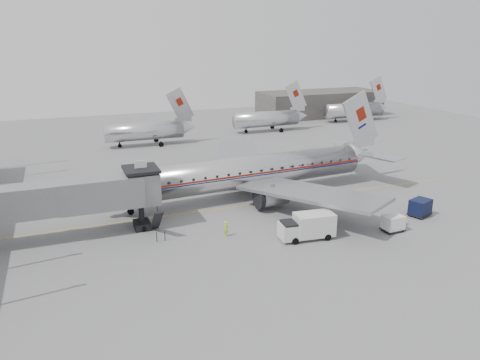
# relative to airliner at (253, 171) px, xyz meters

# --- Properties ---
(ground) EXTENTS (160.00, 160.00, 0.00)m
(ground) POSITION_rel_airliner_xyz_m (-5.40, -9.06, -3.09)
(ground) COLOR slate
(ground) RESTS_ON ground
(hangar) EXTENTS (30.00, 12.00, 6.00)m
(hangar) POSITION_rel_airliner_xyz_m (39.60, 50.94, -0.09)
(hangar) COLOR #3D3B37
(hangar) RESTS_ON ground
(apron_line) EXTENTS (60.00, 0.15, 0.01)m
(apron_line) POSITION_rel_airliner_xyz_m (-2.40, -3.06, -3.09)
(apron_line) COLOR gold
(apron_line) RESTS_ON ground
(jet_bridge) EXTENTS (21.00, 6.20, 7.10)m
(jet_bridge) POSITION_rel_airliner_xyz_m (-22.06, -5.39, 1.09)
(jet_bridge) COLOR slate
(jet_bridge) RESTS_ON ground
(distant_aircraft_near) EXTENTS (16.39, 3.20, 10.26)m
(distant_aircraft_near) POSITION_rel_airliner_xyz_m (-7.19, 32.94, -0.36)
(distant_aircraft_near) COLOR silver
(distant_aircraft_near) RESTS_ON ground
(distant_aircraft_mid) EXTENTS (16.39, 3.20, 10.26)m
(distant_aircraft_mid) POSITION_rel_airliner_xyz_m (18.81, 36.94, -0.36)
(distant_aircraft_mid) COLOR silver
(distant_aircraft_mid) RESTS_ON ground
(distant_aircraft_far) EXTENTS (16.39, 3.20, 10.26)m
(distant_aircraft_far) POSITION_rel_airliner_xyz_m (42.81, 40.94, -0.36)
(distant_aircraft_far) COLOR silver
(distant_aircraft_far) RESTS_ON ground
(airliner) EXTENTS (38.87, 35.91, 12.29)m
(airliner) POSITION_rel_airliner_xyz_m (0.00, 0.00, 0.00)
(airliner) COLOR silver
(airliner) RESTS_ON ground
(service_van) EXTENTS (5.58, 2.61, 2.54)m
(service_van) POSITION_rel_airliner_xyz_m (-0.08, -14.03, -1.76)
(service_van) COLOR silver
(service_van) RESTS_ON ground
(baggage_cart_navy) EXTENTS (2.88, 2.54, 1.88)m
(baggage_cart_navy) POSITION_rel_airliner_xyz_m (14.53, -13.18, -2.09)
(baggage_cart_navy) COLOR black
(baggage_cart_navy) RESTS_ON ground
(baggage_cart_white) EXTENTS (2.18, 1.71, 1.65)m
(baggage_cart_white) POSITION_rel_airliner_xyz_m (8.97, -15.57, -2.21)
(baggage_cart_white) COLOR white
(baggage_cart_white) RESTS_ON ground
(ramp_worker) EXTENTS (0.68, 0.66, 1.57)m
(ramp_worker) POSITION_rel_airliner_xyz_m (-7.28, -10.61, -2.31)
(ramp_worker) COLOR #BFF71D
(ramp_worker) RESTS_ON ground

